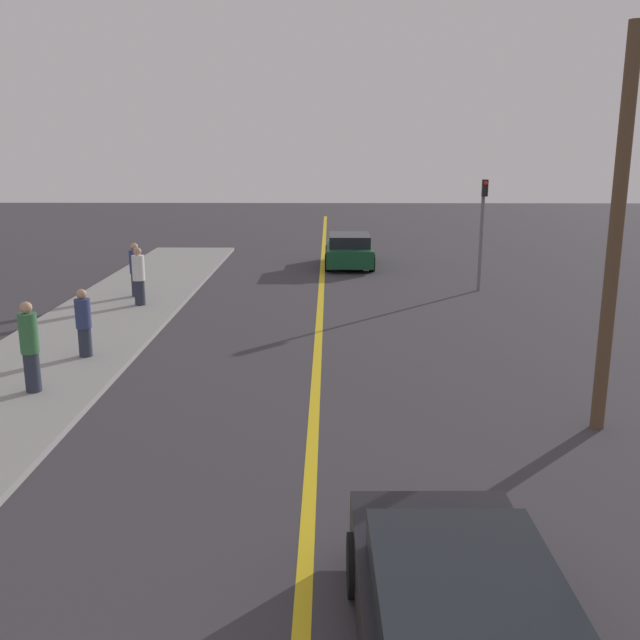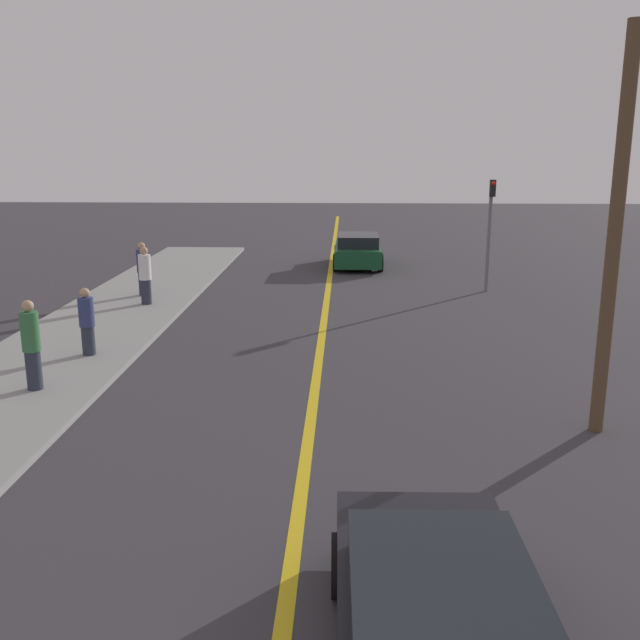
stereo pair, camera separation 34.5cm
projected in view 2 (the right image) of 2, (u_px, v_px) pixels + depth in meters
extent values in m
cube|color=gold|center=(325.00, 312.00, 21.34)|extent=(0.20, 60.00, 0.01)
cube|color=gray|center=(95.00, 329.00, 19.11)|extent=(3.68, 30.99, 0.13)
cube|color=black|center=(439.00, 636.00, 6.49)|extent=(1.93, 4.39, 0.63)
cube|color=black|center=(445.00, 601.00, 6.16)|extent=(1.67, 2.42, 0.42)
cylinder|color=black|center=(341.00, 566.00, 7.86)|extent=(0.23, 0.71, 0.71)
cylinder|color=black|center=(502.00, 567.00, 7.83)|extent=(0.23, 0.71, 0.71)
cube|color=#144728|center=(358.00, 253.00, 29.42)|extent=(1.88, 4.06, 0.69)
cube|color=black|center=(358.00, 240.00, 29.09)|extent=(1.65, 2.23, 0.46)
cylinder|color=black|center=(337.00, 253.00, 30.72)|extent=(0.22, 0.70, 0.70)
cylinder|color=black|center=(378.00, 254.00, 30.65)|extent=(0.22, 0.70, 0.70)
cylinder|color=black|center=(336.00, 263.00, 28.29)|extent=(0.22, 0.70, 0.70)
cylinder|color=black|center=(380.00, 263.00, 28.21)|extent=(0.22, 0.70, 0.70)
cylinder|color=#282D3D|center=(34.00, 370.00, 14.15)|extent=(0.30, 0.30, 0.79)
cylinder|color=#336B3D|center=(30.00, 331.00, 13.96)|extent=(0.36, 0.36, 0.79)
sphere|color=tan|center=(28.00, 306.00, 13.84)|extent=(0.23, 0.23, 0.23)
cylinder|color=#282D3D|center=(88.00, 340.00, 16.51)|extent=(0.30, 0.30, 0.68)
cylinder|color=navy|center=(86.00, 312.00, 16.35)|extent=(0.35, 0.35, 0.68)
sphere|color=tan|center=(85.00, 293.00, 16.24)|extent=(0.23, 0.23, 0.23)
cylinder|color=#282D3D|center=(146.00, 292.00, 21.81)|extent=(0.32, 0.32, 0.76)
cylinder|color=silver|center=(145.00, 267.00, 21.62)|extent=(0.37, 0.37, 0.76)
sphere|color=tan|center=(144.00, 251.00, 21.51)|extent=(0.24, 0.24, 0.24)
cylinder|color=#282D3D|center=(144.00, 284.00, 23.10)|extent=(0.31, 0.31, 0.74)
cylinder|color=navy|center=(142.00, 261.00, 22.92)|extent=(0.36, 0.36, 0.74)
sphere|color=tan|center=(141.00, 246.00, 22.81)|extent=(0.23, 0.23, 0.23)
cylinder|color=slate|center=(489.00, 236.00, 24.01)|extent=(0.12, 0.12, 3.78)
cube|color=black|center=(493.00, 188.00, 23.45)|extent=(0.18, 0.18, 0.55)
sphere|color=red|center=(494.00, 183.00, 23.32)|extent=(0.14, 0.14, 0.14)
cylinder|color=brown|center=(614.00, 238.00, 11.71)|extent=(0.24, 0.24, 6.77)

